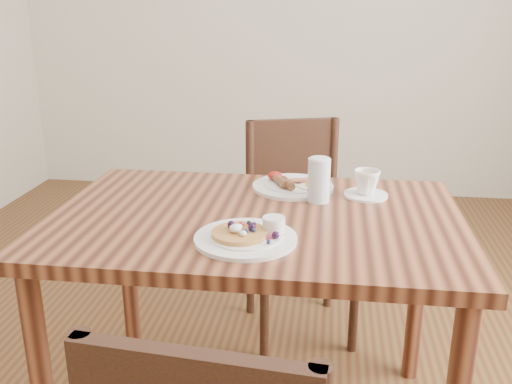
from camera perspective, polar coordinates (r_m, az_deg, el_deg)
dining_table at (r=1.71m, az=0.00°, el=-5.37°), size 1.20×0.80×0.75m
chair_far at (r=2.36m, az=4.20°, el=-2.65°), size 0.52×0.52×0.88m
pancake_plate at (r=1.49m, az=-0.86°, el=-4.37°), size 0.27×0.27×0.06m
breakfast_plate at (r=1.90m, az=3.58°, el=0.69°), size 0.27×0.27×0.04m
teacup_saucer at (r=1.85m, az=10.98°, el=0.73°), size 0.14×0.14×0.09m
water_glass at (r=1.77m, az=6.30°, el=1.19°), size 0.07×0.07×0.14m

